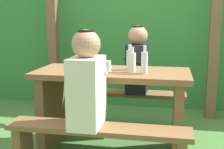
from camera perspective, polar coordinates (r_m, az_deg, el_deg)
The scene contains 14 objects.
ground_plane at distance 2.97m, azimuth 0.00°, elevation -14.02°, with size 12.00×12.00×0.00m, color #447537.
hedge_backdrop at distance 4.48m, azimuth 4.52°, elevation 8.55°, with size 6.40×0.68×2.15m, color #347F37.
pergola_post_left at distance 4.11m, azimuth -11.09°, elevation 7.53°, with size 0.12×0.12×2.05m, color brown.
pergola_post_right at distance 3.84m, azimuth 18.85°, elevation 6.95°, with size 0.12×0.12×2.05m, color brown.
picnic_table at distance 2.79m, azimuth 0.00°, elevation -4.29°, with size 1.40×0.64×0.77m.
bench_near at distance 2.34m, azimuth -2.70°, elevation -12.59°, with size 1.40×0.24×0.44m.
bench_far at distance 3.37m, azimuth 1.84°, elevation -5.22°, with size 1.40×0.24×0.44m.
person_white_shirt at distance 2.23m, azimuth -4.80°, elevation -1.53°, with size 0.25×0.35×0.72m.
person_black_coat at distance 3.25m, azimuth 4.82°, elevation 2.36°, with size 0.25×0.35×0.72m.
drinking_glass at distance 2.71m, azimuth -0.95°, elevation 1.65°, with size 0.07×0.07×0.09m, color silver.
bottle_left at distance 2.65m, azimuth 3.82°, elevation 2.43°, with size 0.07×0.07×0.22m.
bottle_right at distance 2.77m, azimuth 3.37°, elevation 2.91°, with size 0.06×0.06×0.24m.
bottle_center at distance 2.58m, azimuth 6.17°, elevation 2.36°, with size 0.06×0.06×0.24m.
cell_phone at distance 2.69m, azimuth -3.57°, elevation 0.64°, with size 0.07×0.14×0.01m, color black.
Camera 1 is at (0.52, -2.64, 1.24)m, focal length 48.27 mm.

